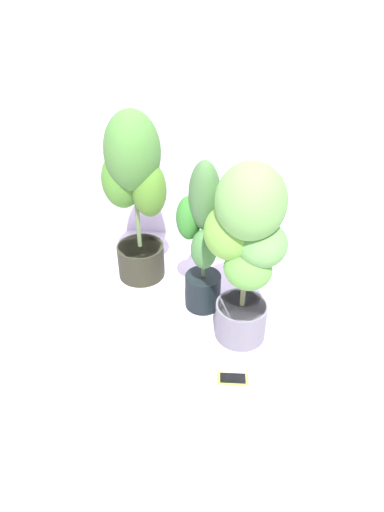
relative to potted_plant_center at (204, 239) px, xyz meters
The scene contains 6 objects.
ground_plane 0.45m from the potted_plant_center, 106.66° to the right, with size 8.00×8.00×0.00m, color silver.
mylar_back_wall 0.92m from the potted_plant_center, 93.09° to the left, with size 3.20×0.01×2.00m, color silver.
potted_plant_center is the anchor object (origin of this frame).
potted_plant_back_left 0.48m from the potted_plant_center, 149.54° to the left, with size 0.44×0.32×0.98m.
potted_plant_front_right 0.31m from the potted_plant_center, 43.23° to the right, with size 0.42×0.35×0.92m.
cell_phone 0.67m from the potted_plant_center, 67.92° to the right, with size 0.15×0.08×0.01m.
Camera 1 is at (0.24, -1.68, 1.59)m, focal length 30.75 mm.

